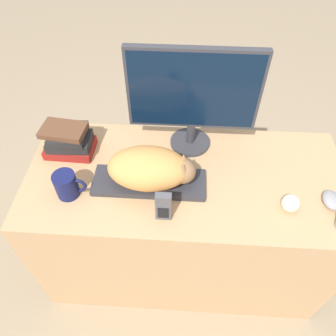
{
  "coord_description": "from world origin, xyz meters",
  "views": [
    {
      "loc": [
        -0.02,
        -0.58,
        1.79
      ],
      "look_at": [
        -0.07,
        0.29,
        0.8
      ],
      "focal_mm": 35.0,
      "sensor_mm": 36.0,
      "label": 1
    }
  ],
  "objects": [
    {
      "name": "desk",
      "position": [
        0.0,
        0.31,
        0.37
      ],
      "size": [
        1.35,
        0.61,
        0.74
      ],
      "color": "tan",
      "rests_on": "ground_plane"
    },
    {
      "name": "book_stack",
      "position": [
        -0.52,
        0.42,
        0.8
      ],
      "size": [
        0.21,
        0.15,
        0.14
      ],
      "color": "maroon",
      "rests_on": "desk"
    },
    {
      "name": "computer_mouse",
      "position": [
        0.57,
        0.2,
        0.76
      ],
      "size": [
        0.07,
        0.09,
        0.04
      ],
      "color": "gray",
      "rests_on": "desk"
    },
    {
      "name": "phone",
      "position": [
        -0.08,
        0.1,
        0.81
      ],
      "size": [
        0.06,
        0.03,
        0.13
      ],
      "color": "#4C4C51",
      "rests_on": "desk"
    },
    {
      "name": "keyboard",
      "position": [
        -0.15,
        0.25,
        0.75
      ],
      "size": [
        0.46,
        0.15,
        0.02
      ],
      "color": "#2D2D33",
      "rests_on": "desk"
    },
    {
      "name": "coffee_mug",
      "position": [
        -0.46,
        0.19,
        0.79
      ],
      "size": [
        0.13,
        0.09,
        0.11
      ],
      "color": "#141947",
      "rests_on": "desk"
    },
    {
      "name": "cat",
      "position": [
        -0.13,
        0.25,
        0.84
      ],
      "size": [
        0.34,
        0.2,
        0.15
      ],
      "color": "#D18C47",
      "rests_on": "keyboard"
    },
    {
      "name": "ground_plane",
      "position": [
        0.0,
        0.0,
        0.0
      ],
      "size": [
        12.0,
        12.0,
        0.0
      ],
      "primitive_type": "plane",
      "color": "#998466"
    },
    {
      "name": "monitor",
      "position": [
        0.01,
        0.5,
        1.01
      ],
      "size": [
        0.53,
        0.18,
        0.47
      ],
      "color": "#333338",
      "rests_on": "desk"
    },
    {
      "name": "baseball",
      "position": [
        0.4,
        0.17,
        0.77
      ],
      "size": [
        0.07,
        0.07,
        0.07
      ],
      "color": "beige",
      "rests_on": "desk"
    }
  ]
}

